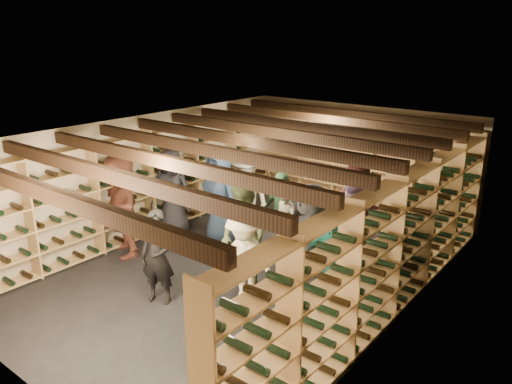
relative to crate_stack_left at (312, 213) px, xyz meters
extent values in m
plane|color=black|center=(0.10, -2.22, -0.34)|extent=(8.00, 8.00, 0.00)
cube|color=#C0AF95|center=(0.10, 1.78, 0.86)|extent=(5.50, 0.02, 2.40)
cube|color=#C0AF95|center=(0.10, -6.22, 0.86)|extent=(5.50, 0.02, 2.40)
cube|color=#C0AF95|center=(-2.65, -2.22, 0.86)|extent=(0.02, 8.00, 2.40)
cube|color=#C0AF95|center=(2.85, -2.22, 0.86)|extent=(0.02, 8.00, 2.40)
cube|color=beige|center=(0.10, -2.22, 2.06)|extent=(5.50, 8.00, 0.01)
cube|color=black|center=(0.10, -5.72, 1.92)|extent=(5.40, 0.12, 0.18)
cube|color=black|center=(0.10, -4.84, 1.92)|extent=(5.40, 0.12, 0.18)
cube|color=black|center=(0.10, -3.97, 1.92)|extent=(5.40, 0.12, 0.18)
cube|color=black|center=(0.10, -3.09, 1.92)|extent=(5.40, 0.12, 0.18)
cube|color=black|center=(0.10, -2.22, 1.92)|extent=(5.40, 0.12, 0.18)
cube|color=black|center=(0.10, -1.34, 1.92)|extent=(5.40, 0.12, 0.18)
cube|color=black|center=(0.10, -0.47, 1.92)|extent=(5.40, 0.12, 0.18)
cube|color=black|center=(0.10, 0.41, 1.92)|extent=(5.40, 0.12, 0.18)
cube|color=black|center=(0.10, 1.28, 1.92)|extent=(5.40, 0.12, 0.18)
cube|color=tan|center=(-2.47, -2.22, 0.73)|extent=(0.32, 7.50, 2.15)
cube|color=tan|center=(2.67, -2.22, 0.73)|extent=(0.32, 7.50, 2.15)
cube|color=tan|center=(0.10, 1.61, 0.73)|extent=(4.70, 0.30, 2.15)
cube|color=tan|center=(0.00, 0.00, -0.25)|extent=(0.59, 0.51, 0.17)
cube|color=tan|center=(0.00, 0.00, -0.08)|extent=(0.59, 0.51, 0.17)
cube|color=tan|center=(0.00, 0.00, 0.09)|extent=(0.59, 0.51, 0.17)
cube|color=tan|center=(0.00, 0.00, 0.26)|extent=(0.59, 0.51, 0.17)
cube|color=tan|center=(-0.36, 0.28, -0.25)|extent=(0.53, 0.38, 0.17)
cube|color=tan|center=(-0.36, 0.28, -0.08)|extent=(0.53, 0.38, 0.17)
cube|color=tan|center=(-0.36, 0.28, 0.09)|extent=(0.53, 0.38, 0.17)
cube|color=tan|center=(1.15, -0.11, -0.25)|extent=(0.59, 0.51, 0.17)
imported|color=black|center=(-2.07, -2.00, 0.55)|extent=(1.02, 0.86, 1.77)
imported|color=black|center=(-0.23, -3.96, 0.40)|extent=(0.64, 0.54, 1.48)
imported|color=#475432|center=(0.48, -2.80, 0.53)|extent=(0.96, 0.81, 1.74)
imported|color=beige|center=(0.89, -3.27, 0.42)|extent=(1.06, 0.72, 1.52)
imported|color=#1C7B71|center=(1.99, -2.64, 0.48)|extent=(0.99, 0.47, 1.64)
imported|color=brown|center=(-2.08, -3.18, 0.61)|extent=(1.84, 1.24, 1.91)
imported|color=#1E2E48|center=(-1.00, -1.74, 0.60)|extent=(1.01, 0.75, 1.88)
imported|color=gray|center=(0.63, -1.87, 0.42)|extent=(0.63, 0.51, 1.51)
imported|color=#421B1B|center=(1.57, -1.04, 0.62)|extent=(1.08, 0.93, 1.91)
imported|color=#A49D97|center=(-1.02, -0.92, 0.48)|extent=(1.07, 0.62, 1.65)
imported|color=#2E5535|center=(0.25, -1.47, 0.47)|extent=(1.02, 0.65, 1.61)
imported|color=slate|center=(1.79, -1.61, 0.52)|extent=(1.68, 1.03, 1.72)
imported|color=#303134|center=(1.48, -2.45, 0.58)|extent=(1.02, 0.80, 1.84)
camera|label=1|loc=(5.15, -8.38, 3.63)|focal=35.00mm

